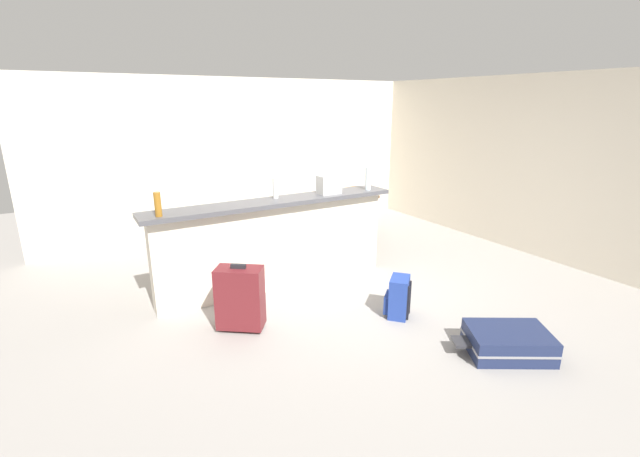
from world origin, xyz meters
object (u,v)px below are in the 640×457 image
(backpack_blue, at_px, (398,298))
(suitcase_upright_maroon, at_px, (240,297))
(bottle_clear, at_px, (368,179))
(suitcase_flat_navy, at_px, (508,342))
(grocery_bag, at_px, (329,184))
(dining_table, at_px, (336,201))
(bottle_amber, at_px, (158,204))
(bottle_white, at_px, (275,188))
(dining_chair_near_partition, at_px, (350,216))

(backpack_blue, bearing_deg, suitcase_upright_maroon, 159.06)
(bottle_clear, height_order, suitcase_flat_navy, bottle_clear)
(grocery_bag, xyz_separation_m, dining_table, (0.85, 1.17, -0.52))
(suitcase_flat_navy, xyz_separation_m, suitcase_upright_maroon, (-1.85, 1.60, 0.22))
(bottle_amber, xyz_separation_m, grocery_bag, (1.99, 0.08, -0.01))
(bottle_white, bearing_deg, bottle_amber, -172.87)
(dining_table, xyz_separation_m, suitcase_upright_maroon, (-2.29, -1.89, -0.32))
(suitcase_flat_navy, relative_size, suitcase_upright_maroon, 1.31)
(bottle_clear, distance_m, dining_table, 1.38)
(bottle_white, relative_size, dining_chair_near_partition, 0.25)
(grocery_bag, height_order, backpack_blue, grocery_bag)
(suitcase_flat_navy, bearing_deg, dining_chair_near_partition, 82.91)
(grocery_bag, relative_size, suitcase_flat_navy, 0.30)
(bottle_clear, xyz_separation_m, grocery_bag, (-0.54, 0.06, -0.03))
(grocery_bag, height_order, suitcase_flat_navy, grocery_bag)
(bottle_white, distance_m, backpack_blue, 1.83)
(bottle_amber, relative_size, dining_table, 0.22)
(bottle_white, distance_m, dining_table, 1.94)
(bottle_white, xyz_separation_m, suitcase_flat_navy, (1.08, -2.41, -1.07))
(dining_table, distance_m, dining_chair_near_partition, 0.52)
(dining_table, bearing_deg, grocery_bag, -126.07)
(dining_table, xyz_separation_m, backpack_blue, (-0.81, -2.46, -0.44))
(grocery_bag, distance_m, suitcase_upright_maroon, 1.82)
(bottle_clear, bearing_deg, bottle_white, 173.25)
(bottle_clear, relative_size, suitcase_upright_maroon, 0.42)
(bottle_white, xyz_separation_m, dining_table, (1.52, 1.09, -0.53))
(bottle_clear, distance_m, suitcase_upright_maroon, 2.26)
(dining_table, height_order, dining_chair_near_partition, dining_chair_near_partition)
(dining_chair_near_partition, bearing_deg, bottle_clear, -108.58)
(bottle_clear, distance_m, suitcase_flat_navy, 2.52)
(bottle_amber, xyz_separation_m, bottle_white, (1.32, 0.17, -0.00))
(dining_chair_near_partition, bearing_deg, suitcase_flat_navy, -97.09)
(bottle_amber, xyz_separation_m, suitcase_upright_maroon, (0.55, -0.64, -0.85))
(dining_table, bearing_deg, suitcase_flat_navy, -97.17)
(bottle_clear, height_order, dining_table, bottle_clear)
(bottle_white, distance_m, bottle_clear, 1.22)
(bottle_white, xyz_separation_m, backpack_blue, (0.71, -1.37, -0.98))
(grocery_bag, distance_m, dining_chair_near_partition, 1.22)
(backpack_blue, height_order, suitcase_upright_maroon, suitcase_upright_maroon)
(dining_table, bearing_deg, bottle_amber, -156.21)
(grocery_bag, relative_size, dining_table, 0.24)
(bottle_white, height_order, suitcase_upright_maroon, bottle_white)
(bottle_white, height_order, suitcase_flat_navy, bottle_white)
(backpack_blue, distance_m, suitcase_upright_maroon, 1.59)
(bottle_white, distance_m, suitcase_flat_navy, 2.85)
(bottle_clear, height_order, backpack_blue, bottle_clear)
(bottle_clear, bearing_deg, backpack_blue, -111.96)
(bottle_amber, relative_size, suitcase_flat_navy, 0.27)
(backpack_blue, bearing_deg, grocery_bag, 91.89)
(bottle_amber, bearing_deg, suitcase_flat_navy, -43.04)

